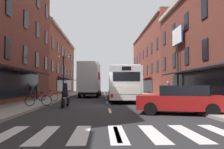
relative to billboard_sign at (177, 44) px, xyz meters
name	(u,v)px	position (x,y,z in m)	size (l,w,h in m)	color
ground_plane	(108,106)	(-7.05, -5.48, -5.66)	(34.80, 80.00, 0.10)	#28282B
lane_centre_dashes	(108,106)	(-7.05, -5.73, -5.61)	(0.14, 73.90, 0.01)	#DBCC4C
crosswalk_near	(117,133)	(-7.05, -15.48, -5.61)	(7.10, 2.80, 0.01)	silver
sidewalk_left	(27,105)	(-12.95, -5.48, -5.54)	(3.00, 80.00, 0.14)	gray
sidewalk_right	(187,104)	(-1.15, -5.48, -5.54)	(3.00, 80.00, 0.14)	gray
billboard_sign	(177,44)	(0.00, 0.00, 0.00)	(0.40, 2.88, 7.16)	black
transit_bus	(122,84)	(-5.50, 1.06, -3.97)	(2.91, 12.60, 3.13)	silver
box_truck	(90,80)	(-9.05, 7.26, -3.43)	(2.76, 7.74, 4.25)	#B21E19
sedan_near	(95,90)	(-8.80, 18.20, -4.86)	(2.04, 4.69, 1.47)	black
sedan_mid	(181,100)	(-3.47, -10.82, -4.87)	(4.61, 3.04, 1.47)	maroon
motorcycle_rider	(65,97)	(-10.00, -6.64, -4.90)	(0.62, 2.07, 1.66)	black
bicycle_near	(48,97)	(-12.14, -2.47, -5.11)	(1.71, 0.48, 0.91)	black
bicycle_mid	(38,100)	(-11.69, -7.14, -5.11)	(1.70, 0.48, 0.91)	black
pedestrian_near	(37,91)	(-13.94, 0.71, -4.64)	(0.53, 0.42, 1.57)	maroon
pedestrian_mid	(168,90)	(-1.27, -0.91, -4.58)	(0.36, 0.36, 1.73)	#33663F
street_lamp_twin	(63,74)	(-11.96, 4.12, -2.82)	(1.42, 0.32, 4.75)	black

